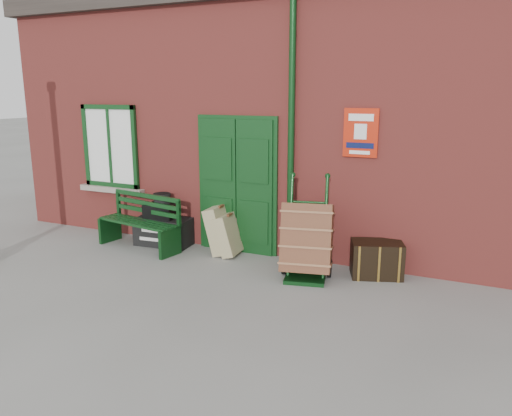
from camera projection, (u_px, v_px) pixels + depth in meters
The scene contains 10 objects.
ground at pixel (210, 283), 7.03m from camera, with size 80.00×80.00×0.00m, color gray.
station_building at pixel (298, 116), 9.63m from camera, with size 10.30×4.30×4.36m.
bench at pixel (141, 220), 8.52m from camera, with size 1.60×0.74×0.96m.
houdini_trunk at pixel (164, 231), 8.75m from camera, with size 0.96×0.53×0.48m, color black.
strongbox at pixel (161, 211), 8.68m from camera, with size 0.53×0.39×0.24m, color black.
hatbox at pixel (162, 199), 8.62m from camera, with size 0.29×0.29×0.19m, color black.
suitcase_back at pixel (220, 230), 8.25m from camera, with size 0.22×0.55×0.77m, color tan.
suitcase_front at pixel (229, 235), 8.15m from camera, with size 0.20×0.50×0.66m, color tan.
porter_trolley at pixel (307, 239), 7.13m from camera, with size 0.86×0.90×1.46m.
dark_trunk at pixel (377, 259), 7.23m from camera, with size 0.72×0.47×0.52m, color black.
Camera 1 is at (3.36, -5.72, 2.63)m, focal length 35.00 mm.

